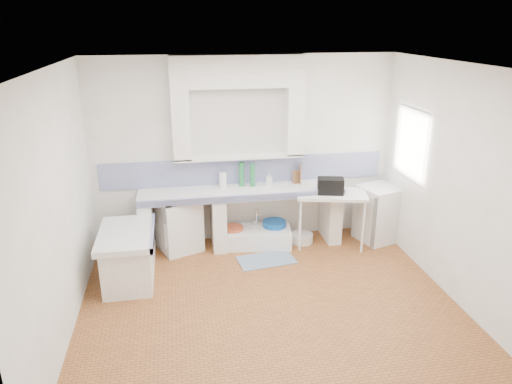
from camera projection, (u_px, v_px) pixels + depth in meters
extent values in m
plane|color=#9D5B2C|center=(270.00, 305.00, 5.73)|extent=(4.50, 4.50, 0.00)
plane|color=white|center=(273.00, 67.00, 4.78)|extent=(4.50, 4.50, 0.00)
plane|color=white|center=(245.00, 151.00, 7.11)|extent=(4.50, 0.00, 4.50)
plane|color=white|center=(327.00, 292.00, 3.41)|extent=(4.50, 0.00, 4.50)
plane|color=white|center=(58.00, 210.00, 4.90)|extent=(0.00, 4.50, 4.50)
plane|color=white|center=(458.00, 185.00, 5.62)|extent=(0.00, 4.50, 4.50)
cube|color=white|center=(238.00, 71.00, 6.58)|extent=(1.90, 0.25, 0.45)
cube|color=#391F12|center=(423.00, 144.00, 6.69)|extent=(0.35, 0.86, 1.06)
cube|color=white|center=(417.00, 118.00, 6.54)|extent=(0.01, 0.84, 0.24)
cube|color=white|center=(241.00, 192.00, 7.00)|extent=(3.00, 0.60, 0.08)
cube|color=navy|center=(244.00, 198.00, 6.74)|extent=(3.00, 0.04, 0.10)
cube|color=white|center=(147.00, 226.00, 6.93)|extent=(0.20, 0.55, 0.82)
cube|color=white|center=(218.00, 221.00, 7.10)|extent=(0.20, 0.55, 0.82)
cube|color=white|center=(331.00, 214.00, 7.38)|extent=(0.20, 0.55, 0.82)
cube|color=white|center=(126.00, 235.00, 6.07)|extent=(0.70, 1.10, 0.08)
cube|color=white|center=(129.00, 259.00, 6.19)|extent=(0.60, 1.00, 0.62)
cube|color=navy|center=(153.00, 233.00, 6.13)|extent=(0.04, 1.10, 0.10)
cube|color=navy|center=(245.00, 170.00, 7.20)|extent=(4.27, 0.03, 0.40)
cube|color=white|center=(179.00, 224.00, 7.03)|extent=(0.72, 0.71, 0.80)
cube|color=white|center=(259.00, 238.00, 7.25)|extent=(1.03, 0.65, 0.23)
cube|color=white|center=(330.00, 219.00, 7.16)|extent=(1.12, 0.78, 0.05)
cube|color=white|center=(378.00, 213.00, 7.34)|extent=(0.70, 0.70, 0.86)
cylinder|color=#D05332|center=(233.00, 236.00, 7.23)|extent=(0.43, 0.43, 0.30)
cylinder|color=orange|center=(252.00, 238.00, 7.22)|extent=(0.29, 0.29, 0.25)
cylinder|color=#0E52AA|center=(274.00, 231.00, 7.34)|extent=(0.46, 0.46, 0.34)
cylinder|color=white|center=(302.00, 238.00, 7.36)|extent=(0.45, 0.45, 0.14)
cylinder|color=silver|center=(242.00, 231.00, 7.38)|extent=(0.09, 0.09, 0.31)
cylinder|color=silver|center=(254.00, 231.00, 7.42)|extent=(0.10, 0.10, 0.30)
cube|color=black|center=(330.00, 186.00, 6.94)|extent=(0.41, 0.29, 0.23)
cylinder|color=#20783D|center=(242.00, 174.00, 7.07)|extent=(0.10, 0.10, 0.37)
cylinder|color=#20783D|center=(253.00, 175.00, 7.06)|extent=(0.09, 0.09, 0.34)
cube|color=brown|center=(296.00, 177.00, 7.23)|extent=(0.12, 0.11, 0.19)
cube|color=brown|center=(300.00, 174.00, 7.23)|extent=(0.07, 0.21, 0.29)
cylinder|color=white|center=(223.00, 180.00, 7.05)|extent=(0.12, 0.12, 0.23)
imported|color=white|center=(269.00, 179.00, 7.14)|extent=(0.11, 0.11, 0.20)
cube|color=#2D4D7C|center=(266.00, 260.00, 6.81)|extent=(0.86, 0.57, 0.01)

